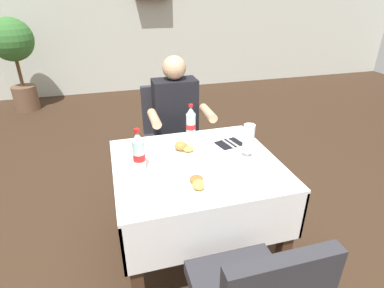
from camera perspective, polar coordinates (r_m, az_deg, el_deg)
The scene contains 12 objects.
ground_plane at distance 2.32m, azimuth 2.04°, elevation -21.31°, with size 11.00×11.00×0.00m, color #382619.
back_wall at distance 5.85m, azimuth -11.78°, elevation 23.71°, with size 11.00×0.12×2.90m, color silver.
main_dining_table at distance 2.03m, azimuth 0.77°, elevation -7.69°, with size 1.02×0.91×0.75m.
chair_far_diner_seat at distance 2.76m, azimuth -4.18°, elevation 1.63°, with size 0.44×0.50×0.97m.
seated_diner_far at distance 2.61m, azimuth -2.79°, elevation 3.88°, with size 0.50×0.46×1.26m.
plate_near_camera at distance 1.71m, azimuth 0.78°, elevation -7.39°, with size 0.26×0.26×0.06m.
plate_far_diner at distance 2.06m, azimuth -1.42°, elevation -0.75°, with size 0.23×0.23×0.07m.
beer_glass_left at distance 1.99m, azimuth 10.37°, elevation 0.61°, with size 0.07×0.07×0.22m.
cola_bottle_primary at distance 1.83m, azimuth -9.80°, elevation -1.53°, with size 0.07×0.07×0.27m.
cola_bottle_secondary at distance 2.23m, azimuth -0.22°, elevation 3.97°, with size 0.07×0.07×0.25m.
napkin_cutlery_set at distance 2.17m, azimuth 6.93°, elevation 0.12°, with size 0.20×0.20×0.01m.
potted_plant_corner at distance 5.37m, azimuth -30.05°, elevation 14.75°, with size 0.61×0.61×1.37m.
Camera 1 is at (-0.49, -1.47, 1.73)m, focal length 28.87 mm.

